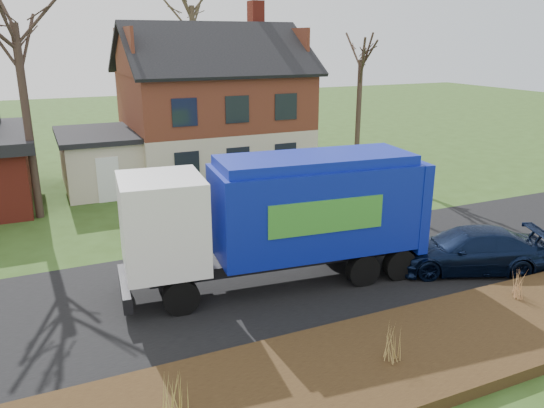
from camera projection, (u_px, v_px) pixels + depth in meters
name	position (u px, v px, depth m)	size (l,w,h in m)	color
ground	(294.00, 275.00, 16.98)	(120.00, 120.00, 0.00)	#2F4A18
road	(294.00, 275.00, 16.98)	(80.00, 7.00, 0.02)	black
mulch_verge	(396.00, 358.00, 12.33)	(80.00, 3.50, 0.30)	black
main_house	(204.00, 101.00, 28.47)	(12.95, 8.95, 9.26)	beige
garbage_truck	(284.00, 212.00, 15.88)	(9.41, 3.33, 3.95)	black
silver_sedan	(198.00, 216.00, 20.15)	(1.71, 4.89, 1.61)	#929499
navy_wagon	(468.00, 250.00, 17.18)	(1.97, 4.84, 1.40)	black
tree_front_east	(362.00, 40.00, 28.17)	(3.18, 3.18, 8.82)	#413127
grass_clump_west	(175.00, 398.00, 10.00)	(0.35, 0.29, 0.93)	#A79749
grass_clump_mid	(391.00, 343.00, 11.87)	(0.30, 0.25, 0.84)	#A58749
grass_clump_east	(519.00, 284.00, 14.82)	(0.31, 0.25, 0.77)	tan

